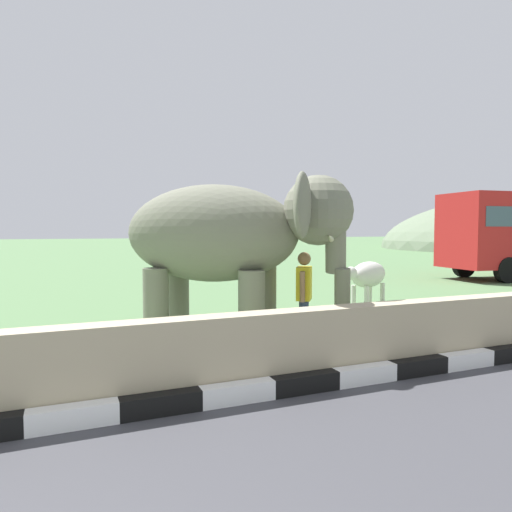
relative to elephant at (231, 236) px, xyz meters
name	(u,v)px	position (x,y,z in m)	size (l,w,h in m)	color
barrier_parapet	(164,362)	(-1.64, -2.27, -1.43)	(28.00, 0.36, 1.00)	tan
elephant	(231,236)	(0.00, 0.00, 0.00)	(3.93, 3.66, 2.94)	slate
person_handler	(304,294)	(1.17, -0.49, -1.00)	(0.44, 0.58, 1.66)	navy
cow_near	(368,276)	(4.47, 2.19, -1.06)	(1.87, 1.25, 1.23)	beige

